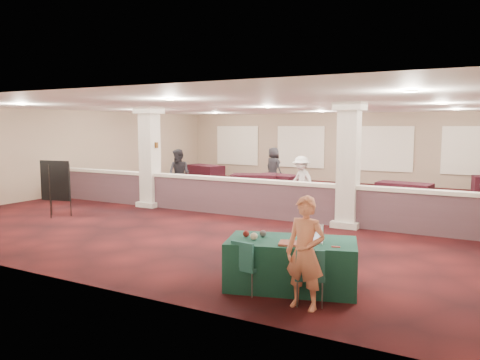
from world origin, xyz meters
The scene contains 31 objects.
ground centered at (0.00, 0.00, 0.00)m, with size 16.00×16.00×0.00m, color #3F0F10.
wall_back centered at (0.00, 8.00, 1.60)m, with size 16.00×0.04×3.20m, color gray.
wall_front centered at (0.00, -8.00, 1.60)m, with size 16.00×0.04×3.20m, color gray.
wall_left centered at (-8.00, 0.00, 1.60)m, with size 0.04×16.00×3.20m, color gray.
ceiling centered at (0.00, 0.00, 3.20)m, with size 16.00×16.00×0.02m, color white.
partition_wall centered at (0.00, -1.50, 0.57)m, with size 15.60×0.28×1.10m.
column_left centered at (-3.50, -1.50, 1.64)m, with size 0.72×0.72×3.20m.
column_right centered at (3.00, -1.50, 1.64)m, with size 0.72×0.72×3.20m.
sconce_left centered at (-3.78, -1.50, 2.00)m, with size 0.12×0.12×0.18m.
sconce_right centered at (-3.22, -1.50, 2.00)m, with size 0.12×0.12×0.18m.
near_table centered at (3.50, -6.50, 0.39)m, with size 2.05×1.02×0.79m, color #0E3530.
conf_chair_main centered at (4.03, -7.08, 0.51)m, with size 0.55×0.56×0.86m.
conf_chair_side centered at (2.99, -7.08, 0.50)m, with size 0.48×0.48×0.84m.
easel_board centered at (-4.72, -4.22, 1.03)m, with size 0.95×0.54×1.63m.
woman centered at (4.00, -7.20, 0.81)m, with size 0.59×0.39×1.63m, color #EA7E65.
far_table_front_left centered at (-6.50, 0.30, 0.35)m, with size 1.74×0.87×0.70m, color black.
far_table_front_center centered at (-2.00, 3.00, 0.36)m, with size 1.77×0.88×0.72m, color black.
far_table_front_right centered at (3.67, 3.00, 0.35)m, with size 1.75×0.87×0.71m, color black.
far_table_back_left centered at (-5.77, 5.26, 0.38)m, with size 1.87×0.94×0.76m, color black.
far_table_back_center centered at (-1.22, 3.58, 0.35)m, with size 1.70×0.85×0.69m, color black.
attendee_a centered at (-3.58, 0.20, 0.89)m, with size 0.86×0.48×1.78m, color black.
attendee_b centered at (0.66, 1.24, 0.81)m, with size 1.03×0.47×1.61m, color silver.
attendee_d centered at (-2.03, 4.89, 0.85)m, with size 0.84×0.45×1.70m, color black.
laptop_base centered at (3.83, -6.46, 0.80)m, with size 0.36×0.25×0.02m, color silver.
laptop_screen centered at (3.79, -6.34, 0.92)m, with size 0.36×0.01×0.24m, color silver.
screen_glow centered at (3.79, -6.35, 0.91)m, with size 0.32×0.00×0.20m, color silver.
knitting centered at (3.63, -6.74, 0.80)m, with size 0.43×0.32×0.03m, color #BF3D1E.
yarn_cream centered at (2.96, -6.77, 0.85)m, with size 0.12×0.12×0.12m, color #EDE3C3.
yarn_red centered at (2.76, -6.66, 0.84)m, with size 0.11×0.11×0.11m, color #5A121B.
yarn_grey centered at (3.00, -6.51, 0.84)m, with size 0.11×0.11×0.11m, color #535358.
scissors centered at (4.26, -6.59, 0.79)m, with size 0.13×0.03×0.01m, color #B41313.
Camera 1 is at (6.29, -13.33, 2.61)m, focal length 35.00 mm.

